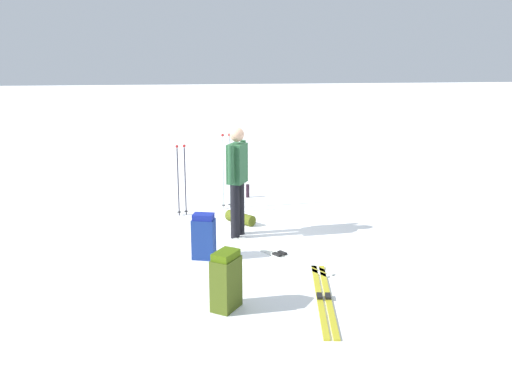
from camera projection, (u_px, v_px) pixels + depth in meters
ground_plane at (256, 235)px, 8.80m from camera, size 80.00×80.00×0.00m
skier_standing at (237, 176)px, 8.54m from camera, size 0.35×0.51×1.70m
ski_pair_near at (324, 298)px, 6.55m from camera, size 0.49×1.98×0.05m
ski_pair_far at (280, 255)px, 7.91m from camera, size 1.19×1.73×0.05m
backpack_large_dark at (226, 281)px, 6.23m from camera, size 0.38×0.41×0.68m
backpack_bright at (204, 237)px, 7.75m from camera, size 0.35×0.29×0.64m
ski_poles_planted_near at (182, 176)px, 9.71m from camera, size 0.19×0.11×1.25m
ski_poles_planted_far at (226, 167)px, 10.13m from camera, size 0.19×0.11×1.38m
sleeping_mat_rolled at (240, 218)px, 9.39m from camera, size 0.49×0.54×0.18m
thermos_bottle at (248, 191)px, 11.04m from camera, size 0.07×0.07×0.26m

